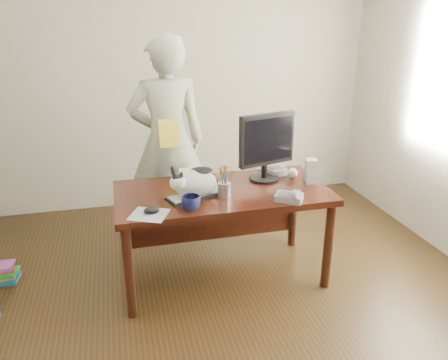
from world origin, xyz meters
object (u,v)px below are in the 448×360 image
calculator (274,170)px  mouse (152,210)px  speaker (311,171)px  person (167,142)px  desk (220,204)px  monitor (267,143)px  keyboard (195,196)px  cat (193,182)px  phone (289,197)px  baseball (293,173)px  pen_cup (224,188)px  book_stack (189,175)px  book_pile_b (2,273)px  coffee_mug (191,203)px

calculator → mouse: bearing=-166.5°
speaker → person: person is taller
desk → monitor: bearing=6.5°
monitor → speaker: bearing=-37.5°
mouse → speaker: speaker is taller
keyboard → mouse: bearing=-169.2°
cat → monitor: monitor is taller
monitor → mouse: size_ratio=4.33×
phone → baseball: size_ratio=2.78×
phone → baseball: 0.46m
keyboard → calculator: size_ratio=2.03×
monitor → speaker: (0.33, -0.13, -0.21)m
monitor → calculator: bearing=32.5°
monitor → pen_cup: 0.53m
baseball → desk: bearing=-177.1°
speaker → book_stack: size_ratio=0.85×
keyboard → calculator: 0.81m
monitor → mouse: (-0.94, -0.41, -0.28)m
cat → calculator: 0.83m
baseball → person: (-0.92, 0.70, 0.14)m
keyboard → cat: bearing=-171.6°
pen_cup → calculator: (0.53, 0.38, -0.04)m
person → baseball: bearing=142.4°
mouse → baseball: 1.23m
desk → keyboard: keyboard is taller
desk → baseball: baseball is taller
cat → monitor: bearing=-1.8°
keyboard → book_pile_b: keyboard is taller
baseball → book_stack: 0.84m
pen_cup → monitor: bearing=31.3°
mouse → coffee_mug: (0.27, -0.01, 0.03)m
cat → monitor: size_ratio=0.73×
coffee_mug → person: size_ratio=0.07×
coffee_mug → book_stack: bearing=81.6°
desk → baseball: 0.64m
baseball → mouse: bearing=-161.3°
keyboard → pen_cup: bearing=-31.5°
phone → speaker: bearing=78.9°
cat → person: bearing=73.8°
keyboard → book_pile_b: 1.70m
phone → pen_cup: bearing=-169.5°
keyboard → mouse: 0.39m
monitor → coffee_mug: monitor is taller
monitor → person: (-0.69, 0.68, -0.12)m
pen_cup → phone: (0.43, -0.19, -0.04)m
desk → calculator: size_ratio=7.25×
phone → baseball: bearing=98.7°
monitor → pen_cup: bearing=-163.9°
book_stack → calculator: 0.72m
mouse → speaker: 1.30m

